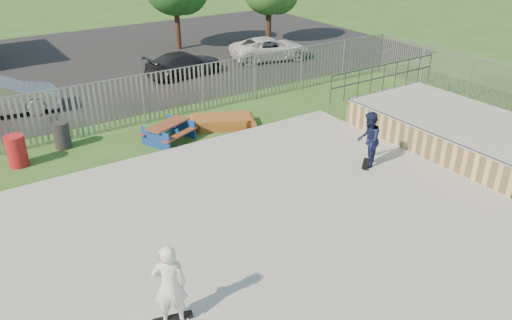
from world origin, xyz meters
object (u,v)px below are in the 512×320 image
funbox (222,122)px  car_dark (184,64)px  trash_bin_grey (62,135)px  skater_navy (368,140)px  car_silver (0,97)px  trash_bin_red (16,151)px  picnic_table (169,132)px  skater_white (170,285)px  car_white (270,49)px

funbox → car_dark: bearing=99.6°
trash_bin_grey → skater_navy: (7.78, -7.17, 0.59)m
car_silver → car_dark: bearing=-75.0°
trash_bin_red → skater_navy: bearing=-34.8°
picnic_table → trash_bin_red: size_ratio=1.98×
picnic_table → skater_navy: bearing=-75.5°
trash_bin_grey → skater_white: (-0.38, -10.04, 0.59)m
funbox → picnic_table: bearing=-153.0°
car_dark → skater_white: size_ratio=2.26×
car_dark → skater_navy: 12.72m
car_dark → skater_navy: bearing=174.5°
car_silver → skater_navy: bearing=-133.3°
funbox → car_white: (7.23, 7.15, 0.43)m
car_white → skater_white: bearing=152.2°
skater_navy → car_white: bearing=-151.4°
car_dark → skater_navy: size_ratio=2.26×
picnic_table → car_white: size_ratio=0.47×
trash_bin_red → car_silver: car_silver is taller
trash_bin_red → trash_bin_grey: (1.60, 0.65, -0.05)m
trash_bin_grey → car_white: size_ratio=0.21×
picnic_table → skater_white: size_ratio=1.15×
skater_white → car_white: bearing=-106.2°
car_dark → skater_white: skater_white is taller
trash_bin_grey → funbox: bearing=-14.5°
picnic_table → car_white: bearing=13.6°
funbox → trash_bin_red: bearing=-162.3°
trash_bin_red → car_white: (14.50, 6.33, 0.11)m
skater_navy → skater_white: 8.65m
trash_bin_red → car_silver: bearing=86.3°
car_white → skater_navy: size_ratio=2.46×
skater_navy → skater_white: same height
car_dark → car_white: bearing=-95.3°
car_white → funbox: bearing=147.1°
trash_bin_grey → car_dark: bearing=36.5°
funbox → car_white: bearing=68.8°
funbox → car_silver: size_ratio=0.53×
car_silver → car_dark: 8.79m
funbox → trash_bin_grey: 5.86m
car_silver → skater_white: (0.88, -14.72, 0.30)m
picnic_table → skater_white: skater_white is taller
car_dark → car_white: (5.41, 0.15, 0.02)m
trash_bin_red → car_dark: 11.00m
picnic_table → car_silver: size_ratio=0.46×
trash_bin_grey → car_dark: size_ratio=0.23×
car_white → skater_navy: 13.85m
picnic_table → trash_bin_grey: 3.73m
picnic_table → car_white: car_white is taller
skater_white → picnic_table: bearing=-89.9°
trash_bin_grey → car_dark: 9.32m
trash_bin_red → car_white: size_ratio=0.24×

